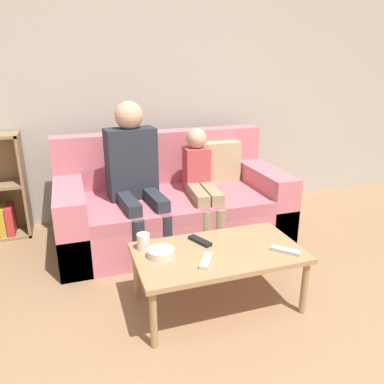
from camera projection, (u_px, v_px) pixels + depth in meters
wall_back at (153, 78)px, 3.45m from camera, size 12.00×0.06×2.60m
couch at (173, 205)px, 3.21m from camera, size 1.87×0.93×0.86m
coffee_table at (218, 256)px, 2.24m from camera, size 1.00×0.56×0.38m
person_adult at (134, 167)px, 2.91m from camera, size 0.40×0.66×1.16m
person_child at (201, 181)px, 3.06m from camera, size 0.25×0.65×0.93m
cup_near at (143, 241)px, 2.23m from camera, size 0.08×0.08×0.10m
tv_remote_0 at (206, 261)px, 2.09m from camera, size 0.13×0.17×0.02m
tv_remote_1 at (200, 241)px, 2.33m from camera, size 0.11×0.17×0.02m
tv_remote_2 at (286, 251)px, 2.21m from camera, size 0.15×0.16×0.02m
snack_bowl at (161, 253)px, 2.16m from camera, size 0.16×0.16×0.05m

